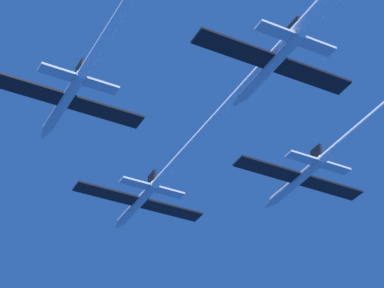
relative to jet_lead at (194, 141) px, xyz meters
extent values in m
cylinder|color=#B2BAC6|center=(0.00, 18.94, -0.03)|extent=(1.40, 12.74, 1.40)
cone|color=#B2BAC6|center=(0.00, 26.71, -0.03)|extent=(1.37, 2.80, 1.37)
ellipsoid|color=black|center=(0.00, 21.74, 0.57)|extent=(0.98, 2.55, 0.70)
cube|color=black|center=(-5.54, 18.30, -0.03)|extent=(9.68, 2.80, 0.31)
cube|color=black|center=(5.54, 18.30, -0.03)|extent=(9.68, 2.80, 0.31)
cube|color=black|center=(0.00, 13.84, 1.69)|extent=(0.37, 2.29, 2.04)
cube|color=#B2BAC6|center=(-2.88, 13.59, -0.03)|extent=(4.36, 1.68, 0.31)
cube|color=#B2BAC6|center=(2.88, 13.59, -0.03)|extent=(4.36, 1.68, 0.31)
cylinder|color=white|center=(0.00, -12.87, -0.03)|extent=(1.26, 50.88, 1.26)
cylinder|color=#B2BAC6|center=(-18.98, -0.50, -0.43)|extent=(1.40, 12.74, 1.40)
cone|color=#B2BAC6|center=(-18.98, 7.27, -0.43)|extent=(1.37, 2.80, 1.37)
ellipsoid|color=black|center=(-18.98, 2.30, 0.16)|extent=(0.98, 2.55, 0.70)
cube|color=black|center=(-24.52, -1.14, -0.43)|extent=(9.68, 2.80, 0.31)
cube|color=black|center=(-13.43, -1.14, -0.43)|extent=(9.68, 2.80, 0.31)
cube|color=black|center=(-18.98, -5.60, 1.29)|extent=(0.37, 2.29, 2.04)
cube|color=#B2BAC6|center=(-21.85, -5.85, -0.43)|extent=(4.36, 1.68, 0.31)
cube|color=#B2BAC6|center=(-16.10, -5.85, -0.43)|extent=(4.36, 1.68, 0.31)
cylinder|color=#B2BAC6|center=(17.29, 0.88, -0.87)|extent=(1.40, 12.74, 1.40)
cone|color=#B2BAC6|center=(17.29, 8.65, -0.87)|extent=(1.37, 2.80, 1.37)
ellipsoid|color=black|center=(17.29, 3.69, -0.27)|extent=(0.98, 2.55, 0.70)
cube|color=black|center=(11.75, 0.25, -0.87)|extent=(9.68, 2.80, 0.31)
cube|color=black|center=(22.83, 0.25, -0.87)|extent=(9.68, 2.80, 0.31)
cube|color=black|center=(17.29, -4.21, 0.85)|extent=(0.37, 2.29, 2.04)
cube|color=#B2BAC6|center=(14.41, -4.47, -0.87)|extent=(4.36, 1.68, 0.31)
cube|color=#B2BAC6|center=(20.17, -4.47, -0.87)|extent=(4.36, 1.68, 0.31)
cylinder|color=#B2BAC6|center=(0.25, -19.12, -0.75)|extent=(1.40, 12.74, 1.40)
cone|color=#B2BAC6|center=(0.25, -11.35, -0.75)|extent=(1.37, 2.80, 1.37)
ellipsoid|color=black|center=(0.25, -16.32, -0.15)|extent=(0.98, 2.55, 0.70)
cube|color=black|center=(-5.29, -19.76, -0.75)|extent=(9.68, 2.80, 0.31)
cube|color=black|center=(5.79, -19.76, -0.75)|extent=(9.68, 2.80, 0.31)
cube|color=black|center=(0.25, -24.21, 0.97)|extent=(0.37, 2.29, 2.04)
cube|color=#B2BAC6|center=(-2.63, -24.47, -0.75)|extent=(4.36, 1.68, 0.31)
cube|color=#B2BAC6|center=(3.13, -24.47, -0.75)|extent=(4.36, 1.68, 0.31)
camera|label=1|loc=(-41.62, -79.28, -62.28)|focal=74.74mm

